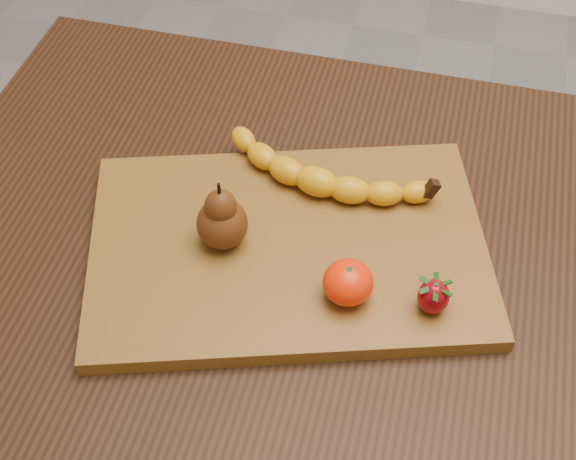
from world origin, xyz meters
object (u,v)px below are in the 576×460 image
(pear, at_px, (221,214))
(mandarin, at_px, (348,282))
(table, at_px, (323,294))
(cutting_board, at_px, (288,247))

(pear, bearing_deg, mandarin, -15.62)
(table, xyz_separation_m, mandarin, (0.04, -0.08, 0.14))
(table, xyz_separation_m, pear, (-0.11, -0.04, 0.16))
(table, xyz_separation_m, cutting_board, (-0.04, -0.02, 0.11))
(table, distance_m, mandarin, 0.17)
(table, bearing_deg, cutting_board, -149.90)
(pear, height_order, mandarin, pear)
(mandarin, bearing_deg, table, 116.09)
(cutting_board, height_order, pear, pear)
(cutting_board, xyz_separation_m, mandarin, (0.08, -0.06, 0.03))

